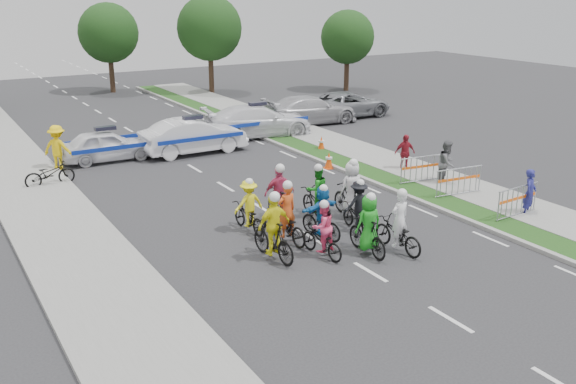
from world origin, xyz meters
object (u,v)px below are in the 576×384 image
rider_0 (398,231)px  tree_2 (347,37)px  rider_6 (286,222)px  barrier_1 (459,183)px  spectator_2 (405,153)px  parked_bike (50,174)px  rider_8 (317,197)px  barrier_2 (422,170)px  spectator_1 (447,163)px  tree_1 (210,28)px  rider_2 (322,235)px  rider_7 (351,195)px  tree_4 (108,33)px  rider_9 (279,201)px  barrier_0 (517,203)px  police_car_1 (194,136)px  civilian_sedan (311,110)px  civilian_suv (348,104)px  spectator_0 (530,193)px  rider_1 (368,230)px  rider_4 (358,211)px  marshal_hiviz (58,148)px  rider_3 (273,234)px  rider_10 (249,210)px  police_car_2 (258,121)px  rider_5 (322,215)px  cone_1 (321,144)px  police_car_0 (107,145)px  cone_0 (329,160)px

rider_0 → tree_2: (16.43, 25.24, 3.20)m
rider_6 → barrier_1: rider_6 is taller
spectator_2 → parked_bike: bearing=171.1°
rider_8 → barrier_2: rider_8 is taller
spectator_1 → tree_1: size_ratio=0.26×
rider_2 → rider_7: size_ratio=0.85×
rider_7 → tree_4: (0.92, 30.25, 3.40)m
rider_0 → rider_2: bearing=-24.1°
rider_9 → barrier_0: size_ratio=1.01×
barrier_0 → parked_bike: 17.07m
barrier_1 → barrier_2: same height
barrier_1 → barrier_2: bearing=90.0°
barrier_0 → rider_0: bearing=-179.1°
police_car_1 → tree_2: 20.73m
civilian_sedan → civilian_suv: bearing=-75.0°
police_car_1 → spectator_0: bearing=-155.3°
rider_1 → tree_2: (17.32, 24.97, 3.10)m
rider_4 → marshal_hiviz: bearing=-56.3°
rider_7 → police_car_1: bearing=-82.4°
rider_3 → rider_10: rider_3 is taller
rider_10 → police_car_2: (6.57, 11.56, 0.12)m
rider_1 → rider_5: rider_1 is taller
rider_5 → cone_1: rider_5 is taller
civilian_sedan → barrier_0: 16.63m
parked_bike → barrier_1: bearing=-130.6°
rider_0 → spectator_2: rider_0 is taller
rider_7 → rider_10: size_ratio=1.16×
rider_0 → spectator_2: 8.63m
police_car_0 → tree_1: bearing=-35.6°
police_car_2 → barrier_0: size_ratio=2.79×
civilian_suv → police_car_1: bearing=107.3°
rider_2 → barrier_1: size_ratio=0.87×
parked_bike → cone_1: bearing=-97.8°
police_car_1 → police_car_2: size_ratio=0.87×
rider_4 → spectator_1: (5.89, 2.18, 0.20)m
rider_0 → rider_4: bearing=-91.7°
rider_2 → civilian_suv: rider_2 is taller
rider_1 → rider_8: rider_1 is taller
rider_7 → civilian_suv: 17.33m
rider_10 → cone_0: (6.28, 4.73, -0.35)m
rider_9 → police_car_0: size_ratio=0.50×
rider_2 → rider_5: rider_5 is taller
rider_4 → police_car_1: rider_4 is taller
rider_9 → barrier_2: (6.92, 0.88, -0.21)m
rider_4 → tree_4: bearing=-87.2°
tree_1 → tree_4: size_ratio=1.08×
police_car_0 → rider_9: bearing=-163.7°
tree_1 → rider_8: bearing=-107.1°
rider_8 → cone_0: bearing=-124.8°
rider_5 → rider_10: size_ratio=0.99×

